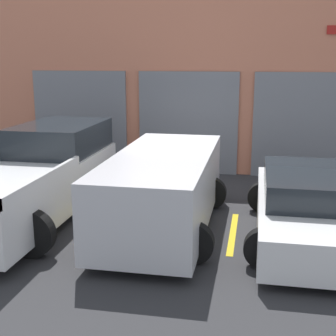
{
  "coord_description": "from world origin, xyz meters",
  "views": [
    {
      "loc": [
        1.71,
        -10.11,
        3.3
      ],
      "look_at": [
        0.0,
        -1.13,
        1.1
      ],
      "focal_mm": 50.0,
      "sensor_mm": 36.0,
      "label": 1
    }
  ],
  "objects": [
    {
      "name": "ground_plane",
      "position": [
        0.0,
        0.0,
        0.0
      ],
      "size": [
        28.0,
        28.0,
        0.0
      ],
      "primitive_type": "plane",
      "color": "#2D2D30"
    },
    {
      "name": "sedan_white",
      "position": [
        2.72,
        -1.6,
        0.6
      ],
      "size": [
        2.26,
        4.56,
        1.25
      ],
      "color": "white",
      "rests_on": "ground"
    },
    {
      "name": "sedan_side",
      "position": [
        0.0,
        -1.62,
        0.81
      ],
      "size": [
        2.26,
        4.67,
        1.49
      ],
      "color": "silver",
      "rests_on": "ground"
    },
    {
      "name": "shophouse_building",
      "position": [
        -0.01,
        3.28,
        2.46
      ],
      "size": [
        13.97,
        0.68,
        5.02
      ],
      "color": "#D17A5B",
      "rests_on": "ground"
    },
    {
      "name": "parking_stripe_centre",
      "position": [
        1.36,
        -1.63,
        0.0
      ],
      "size": [
        0.12,
        2.2,
        0.01
      ],
      "primitive_type": "cube",
      "color": "gold",
      "rests_on": "ground"
    },
    {
      "name": "parking_stripe_left",
      "position": [
        -1.36,
        -1.63,
        0.0
      ],
      "size": [
        0.12,
        2.2,
        0.01
      ],
      "primitive_type": "cube",
      "color": "gold",
      "rests_on": "ground"
    },
    {
      "name": "pickup_truck",
      "position": [
        -2.72,
        -1.32,
        0.84
      ],
      "size": [
        2.45,
        5.54,
        1.79
      ],
      "color": "white",
      "rests_on": "ground"
    }
  ]
}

